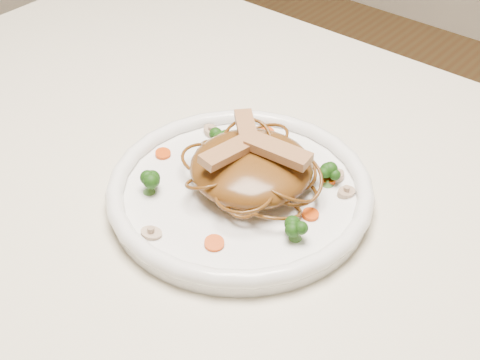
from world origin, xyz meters
The scene contains 19 objects.
table centered at (0.00, 0.00, 0.65)m, with size 1.20×0.80×0.75m.
plate centered at (0.02, -0.02, 0.76)m, with size 0.30×0.30×0.02m, color white.
noodle_mound centered at (0.02, 0.00, 0.79)m, with size 0.14×0.14×0.04m, color brown.
chicken_a centered at (0.05, 0.01, 0.82)m, with size 0.07×0.02×0.01m, color tan.
chicken_b centered at (-0.01, 0.02, 0.82)m, with size 0.06×0.02×0.01m, color tan.
chicken_c centered at (0.01, -0.03, 0.82)m, with size 0.07×0.02×0.01m, color tan.
broccoli_0 centered at (0.09, 0.05, 0.78)m, with size 0.02×0.02×0.03m, color #1C480F, non-canonical shape.
broccoli_1 centered at (-0.05, 0.03, 0.78)m, with size 0.03×0.03×0.03m, color #1C480F, non-canonical shape.
broccoli_2 centered at (-0.06, -0.09, 0.78)m, with size 0.02×0.02×0.03m, color #1C480F, non-canonical shape.
broccoli_3 centered at (0.11, -0.04, 0.78)m, with size 0.02×0.02×0.03m, color #1C480F, non-canonical shape.
carrot_0 centered at (0.09, 0.06, 0.77)m, with size 0.02×0.02×0.01m, color #EC4308.
carrot_1 centered at (-0.09, -0.03, 0.77)m, with size 0.02×0.02×0.01m, color #EC4308.
carrot_2 centered at (0.10, 0.00, 0.77)m, with size 0.02×0.02×0.01m, color #EC4308.
carrot_3 centered at (-0.03, 0.09, 0.77)m, with size 0.02×0.02×0.01m, color #EC4308.
carrot_4 centered at (0.05, -0.10, 0.77)m, with size 0.02×0.02×0.01m, color #EC4308.
mushroom_0 centered at (-0.01, -0.13, 0.77)m, with size 0.02×0.02×0.01m, color #BDAA8D.
mushroom_1 centered at (0.11, 0.05, 0.77)m, with size 0.02×0.02×0.01m, color #BDAA8D.
mushroom_2 centered at (-0.08, 0.04, 0.77)m, with size 0.03×0.03×0.01m, color #BDAA8D.
mushroom_3 centered at (0.09, 0.07, 0.77)m, with size 0.02×0.02×0.01m, color #BDAA8D.
Camera 1 is at (0.39, -0.46, 1.25)m, focal length 50.39 mm.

